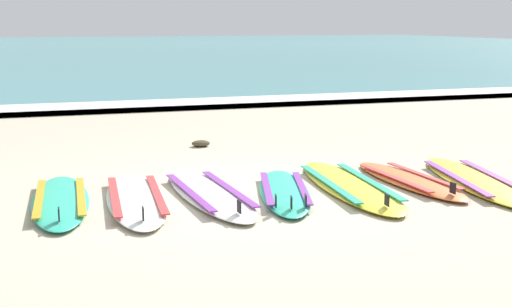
{
  "coord_description": "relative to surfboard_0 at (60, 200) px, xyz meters",
  "views": [
    {
      "loc": [
        -1.95,
        -6.45,
        1.72
      ],
      "look_at": [
        0.47,
        0.86,
        0.25
      ],
      "focal_mm": 48.91,
      "sensor_mm": 36.0,
      "label": 1
    }
  ],
  "objects": [
    {
      "name": "ground_plane",
      "position": [
        1.7,
        -0.25,
        -0.04
      ],
      "size": [
        80.0,
        80.0,
        0.0
      ],
      "primitive_type": "plane",
      "color": "#B7AD93"
    },
    {
      "name": "sea",
      "position": [
        1.7,
        36.49,
        0.01
      ],
      "size": [
        80.0,
        60.0,
        0.1
      ],
      "primitive_type": "cube",
      "color": "teal",
      "rests_on": "ground"
    },
    {
      "name": "wave_foam_strip",
      "position": [
        1.7,
        7.07,
        0.02
      ],
      "size": [
        80.0,
        1.15,
        0.11
      ],
      "primitive_type": "cube",
      "color": "white",
      "rests_on": "ground"
    },
    {
      "name": "surfboard_0",
      "position": [
        0.0,
        0.0,
        0.0
      ],
      "size": [
        0.66,
        2.15,
        0.18
      ],
      "color": "#2DB793",
      "rests_on": "ground"
    },
    {
      "name": "surfboard_1",
      "position": [
        0.7,
        -0.15,
        -0.0
      ],
      "size": [
        0.74,
        2.27,
        0.18
      ],
      "color": "silver",
      "rests_on": "ground"
    },
    {
      "name": "surfboard_2",
      "position": [
        1.42,
        -0.19,
        -0.0
      ],
      "size": [
        0.67,
        2.29,
        0.18
      ],
      "color": "silver",
      "rests_on": "ground"
    },
    {
      "name": "surfboard_3",
      "position": [
        2.16,
        -0.34,
        0.0
      ],
      "size": [
        1.02,
        2.03,
        0.18
      ],
      "color": "#2DB793",
      "rests_on": "ground"
    },
    {
      "name": "surfboard_4",
      "position": [
        2.88,
        -0.31,
        -0.0
      ],
      "size": [
        0.83,
        2.51,
        0.18
      ],
      "color": "yellow",
      "rests_on": "ground"
    },
    {
      "name": "surfboard_5",
      "position": [
        3.61,
        -0.28,
        0.0
      ],
      "size": [
        0.56,
        2.0,
        0.18
      ],
      "color": "orange",
      "rests_on": "ground"
    },
    {
      "name": "surfboard_6",
      "position": [
        4.28,
        -0.52,
        -0.0
      ],
      "size": [
        1.1,
        2.53,
        0.18
      ],
      "color": "yellow",
      "rests_on": "ground"
    },
    {
      "name": "seaweed_clump_near_shoreline",
      "position": [
        2.01,
        2.58,
        0.01
      ],
      "size": [
        0.26,
        0.2,
        0.09
      ],
      "primitive_type": "ellipsoid",
      "color": "#4C4228",
      "rests_on": "ground"
    }
  ]
}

